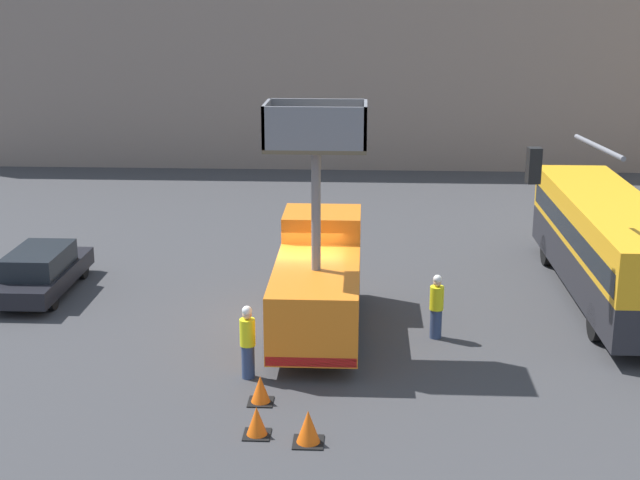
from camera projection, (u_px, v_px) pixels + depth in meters
name	position (u px, v px, depth m)	size (l,w,h in m)	color
ground_plane	(300.00, 319.00, 25.67)	(120.00, 120.00, 0.00)	#38383A
building_backdrop_far	(334.00, 61.00, 49.87)	(44.00, 10.00, 10.42)	gray
utility_truck	(319.00, 277.00, 24.46)	(2.54, 6.67, 6.49)	orange
city_bus	(608.00, 242.00, 26.90)	(2.46, 10.99, 3.08)	#232328
traffic_light_pole	(609.00, 207.00, 22.57)	(3.46, 3.21, 5.71)	slate
road_worker_near_truck	(248.00, 342.00, 21.61)	(0.38, 0.38, 1.87)	navy
road_worker_directing	(436.00, 307.00, 24.10)	(0.38, 0.38, 1.80)	navy
traffic_cone_near_truck	(308.00, 428.00, 18.65)	(0.65, 0.65, 0.75)	black
traffic_cone_mid_road	(260.00, 390.00, 20.47)	(0.58, 0.58, 0.66)	black
traffic_cone_far_side	(257.00, 422.00, 18.97)	(0.58, 0.58, 0.67)	black
parked_car_curbside	(42.00, 271.00, 27.62)	(1.78, 4.78, 1.47)	black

